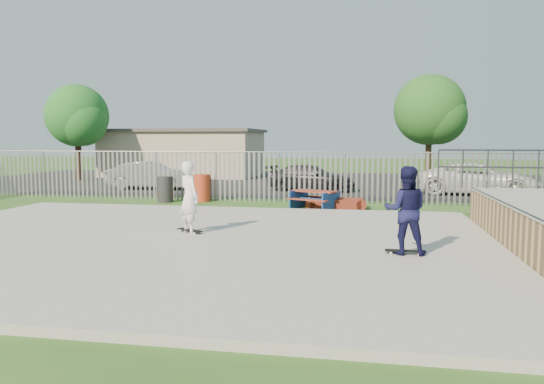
% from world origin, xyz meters
% --- Properties ---
extents(ground, '(120.00, 120.00, 0.00)m').
position_xyz_m(ground, '(0.00, 0.00, 0.00)').
color(ground, '#2C581E').
rests_on(ground, ground).
extents(concrete_slab, '(15.00, 12.00, 0.15)m').
position_xyz_m(concrete_slab, '(0.00, 0.00, 0.07)').
color(concrete_slab, gray).
rests_on(concrete_slab, ground).
extents(fence, '(26.04, 16.02, 2.00)m').
position_xyz_m(fence, '(1.00, 4.59, 1.00)').
color(fence, gray).
rests_on(fence, ground).
extents(picnic_table, '(2.01, 1.87, 0.68)m').
position_xyz_m(picnic_table, '(2.64, 7.03, 0.35)').
color(picnic_table, maroon).
rests_on(picnic_table, ground).
extents(funbox, '(1.84, 0.96, 0.36)m').
position_xyz_m(funbox, '(3.38, 7.37, 0.18)').
color(funbox, maroon).
rests_on(funbox, ground).
extents(trash_bin_red, '(0.66, 0.66, 1.10)m').
position_xyz_m(trash_bin_red, '(-2.10, 8.59, 0.55)').
color(trash_bin_red, '#B6361C').
rests_on(trash_bin_red, ground).
extents(trash_bin_grey, '(0.62, 0.62, 1.03)m').
position_xyz_m(trash_bin_grey, '(-3.46, 8.11, 0.52)').
color(trash_bin_grey, '#272729').
rests_on(trash_bin_grey, ground).
extents(parking_lot, '(40.00, 18.00, 0.02)m').
position_xyz_m(parking_lot, '(0.00, 19.00, 0.01)').
color(parking_lot, black).
rests_on(parking_lot, ground).
extents(car_silver, '(4.27, 1.75, 1.38)m').
position_xyz_m(car_silver, '(-6.25, 13.12, 0.71)').
color(car_silver, '#B3B2B7').
rests_on(car_silver, parking_lot).
extents(car_dark, '(4.49, 2.35, 1.24)m').
position_xyz_m(car_dark, '(1.76, 13.77, 0.64)').
color(car_dark, black).
rests_on(car_dark, parking_lot).
extents(car_white, '(5.49, 3.26, 1.43)m').
position_xyz_m(car_white, '(9.39, 13.20, 0.74)').
color(car_white, white).
rests_on(car_white, parking_lot).
extents(building, '(10.40, 6.40, 3.20)m').
position_xyz_m(building, '(-8.00, 23.00, 1.61)').
color(building, '#B9A88E').
rests_on(building, ground).
extents(tree_left, '(3.80, 3.80, 5.86)m').
position_xyz_m(tree_left, '(-13.12, 18.17, 3.94)').
color(tree_left, '#382116').
rests_on(tree_left, ground).
extents(tree_mid, '(4.01, 4.01, 6.19)m').
position_xyz_m(tree_mid, '(7.86, 19.73, 4.17)').
color(tree_mid, '#44321B').
rests_on(tree_mid, ground).
extents(skateboard_a, '(0.80, 0.22, 0.08)m').
position_xyz_m(skateboard_a, '(5.30, -0.80, 0.19)').
color(skateboard_a, black).
rests_on(skateboard_a, concrete_slab).
extents(skateboard_b, '(0.79, 0.58, 0.08)m').
position_xyz_m(skateboard_b, '(0.10, 0.81, 0.19)').
color(skateboard_b, black).
rests_on(skateboard_b, concrete_slab).
extents(skater_navy, '(0.89, 0.70, 1.81)m').
position_xyz_m(skater_navy, '(5.30, -0.80, 1.05)').
color(skater_navy, '#12133A').
rests_on(skater_navy, concrete_slab).
extents(skater_white, '(0.78, 0.76, 1.81)m').
position_xyz_m(skater_white, '(0.10, 0.81, 1.05)').
color(skater_white, white).
rests_on(skater_white, concrete_slab).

